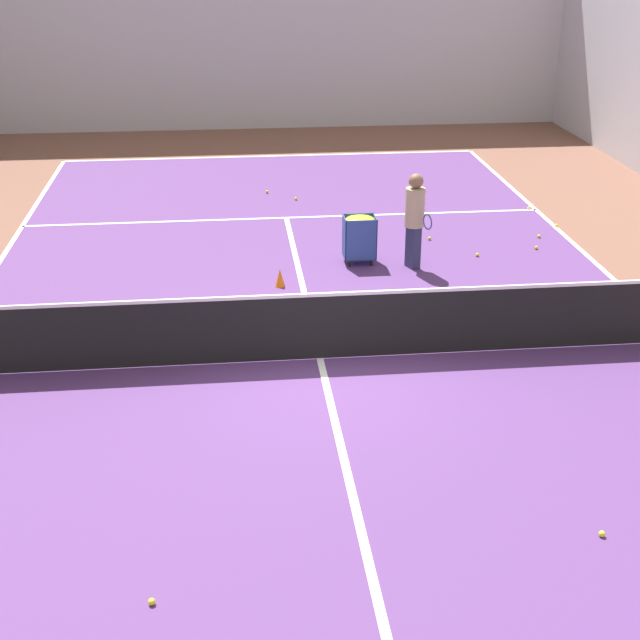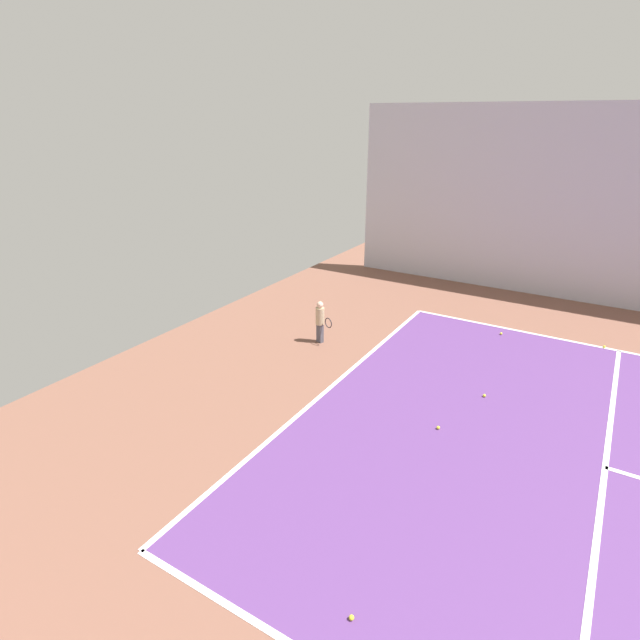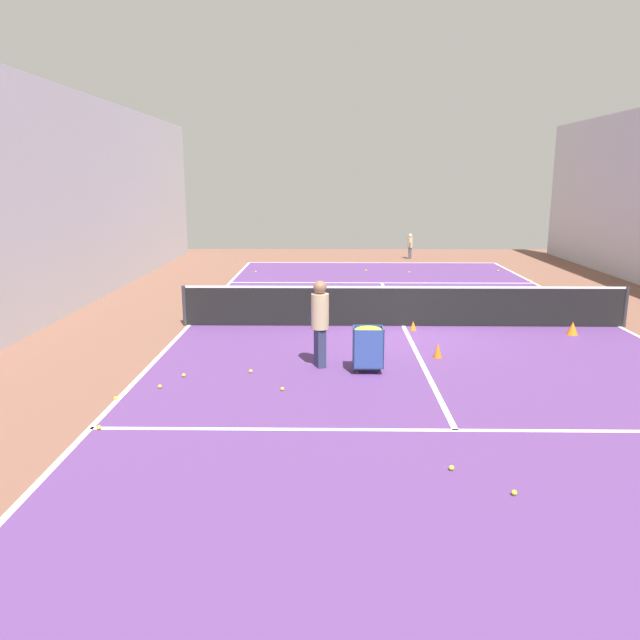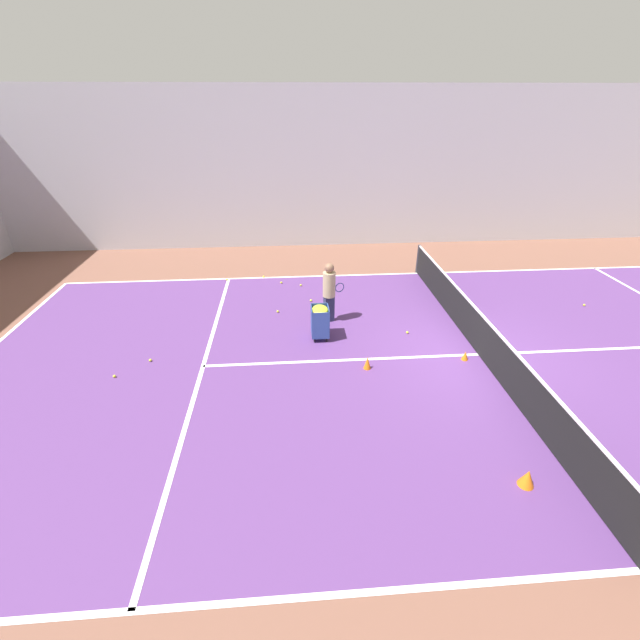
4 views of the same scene
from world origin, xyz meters
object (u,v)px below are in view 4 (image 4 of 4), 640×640
(coach_at_net, at_px, (329,289))
(ball_cart, at_px, (320,317))
(tennis_net, at_px, (482,336))
(training_cone_1, at_px, (367,363))
(training_cone_0, at_px, (527,478))

(coach_at_net, relative_size, ball_cart, 1.92)
(tennis_net, height_order, training_cone_1, tennis_net)
(tennis_net, height_order, ball_cart, tennis_net)
(coach_at_net, height_order, training_cone_0, coach_at_net)
(coach_at_net, distance_m, training_cone_0, 6.74)
(ball_cart, bearing_deg, training_cone_0, -149.30)
(tennis_net, height_order, coach_at_net, coach_at_net)
(coach_at_net, relative_size, training_cone_0, 5.51)
(ball_cart, xyz_separation_m, training_cone_0, (-5.16, -3.06, -0.48))
(ball_cart, height_order, training_cone_0, ball_cart)
(ball_cart, bearing_deg, tennis_net, -106.39)
(tennis_net, xyz_separation_m, coach_at_net, (2.10, 3.58, 0.47))
(tennis_net, distance_m, training_cone_0, 4.11)
(training_cone_1, bearing_deg, tennis_net, -82.34)
(tennis_net, distance_m, ball_cart, 4.08)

